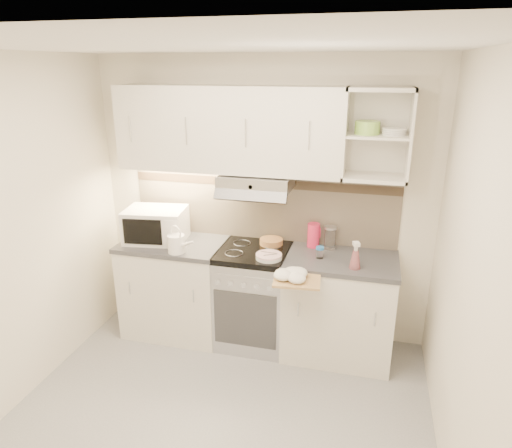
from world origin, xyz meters
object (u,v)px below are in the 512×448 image
(microwave, at_px, (156,225))
(pink_pitcher, at_px, (314,235))
(glass_jar, at_px, (330,237))
(cutting_board, at_px, (297,279))
(watering_can, at_px, (177,243))
(electric_range, at_px, (254,296))
(spray_bottle, at_px, (355,257))
(plate_stack, at_px, (269,256))

(microwave, relative_size, pink_pitcher, 2.69)
(microwave, xyz_separation_m, glass_jar, (1.54, 0.19, -0.05))
(pink_pitcher, relative_size, glass_jar, 1.06)
(glass_jar, distance_m, cutting_board, 0.64)
(glass_jar, bearing_deg, watering_can, -161.43)
(pink_pitcher, xyz_separation_m, glass_jar, (0.14, -0.01, -0.01))
(electric_range, distance_m, glass_jar, 0.86)
(spray_bottle, bearing_deg, plate_stack, 159.51)
(electric_range, xyz_separation_m, microwave, (-0.91, 0.00, 0.60))
(electric_range, height_order, spray_bottle, spray_bottle)
(watering_can, distance_m, cutting_board, 1.08)
(plate_stack, xyz_separation_m, spray_bottle, (0.69, -0.01, 0.07))
(watering_can, bearing_deg, glass_jar, 40.23)
(watering_can, xyz_separation_m, spray_bottle, (1.47, 0.05, 0.01))
(pink_pitcher, distance_m, glass_jar, 0.14)
(pink_pitcher, bearing_deg, glass_jar, -17.24)
(plate_stack, height_order, spray_bottle, spray_bottle)
(cutting_board, bearing_deg, pink_pitcher, 81.32)
(plate_stack, bearing_deg, electric_range, 137.66)
(microwave, distance_m, watering_can, 0.38)
(microwave, bearing_deg, cutting_board, -24.59)
(plate_stack, height_order, glass_jar, glass_jar)
(electric_range, bearing_deg, watering_can, -159.87)
(microwave, relative_size, watering_can, 2.07)
(electric_range, distance_m, spray_bottle, 1.03)
(plate_stack, bearing_deg, pink_pitcher, 48.27)
(electric_range, bearing_deg, pink_pitcher, 22.36)
(electric_range, relative_size, pink_pitcher, 4.25)
(electric_range, distance_m, cutting_board, 0.74)
(electric_range, bearing_deg, spray_bottle, -11.10)
(microwave, xyz_separation_m, pink_pitcher, (1.40, 0.20, -0.04))
(watering_can, distance_m, glass_jar, 1.31)
(microwave, bearing_deg, glass_jar, -0.63)
(pink_pitcher, height_order, cutting_board, pink_pitcher)
(microwave, relative_size, spray_bottle, 2.36)
(electric_range, relative_size, microwave, 1.58)
(glass_jar, xyz_separation_m, cutting_board, (-0.18, -0.60, -0.13))
(plate_stack, bearing_deg, microwave, 171.82)
(electric_range, xyz_separation_m, spray_bottle, (0.86, -0.17, 0.54))
(microwave, distance_m, cutting_board, 1.43)
(electric_range, xyz_separation_m, glass_jar, (0.63, 0.19, 0.55))
(spray_bottle, distance_m, cutting_board, 0.49)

